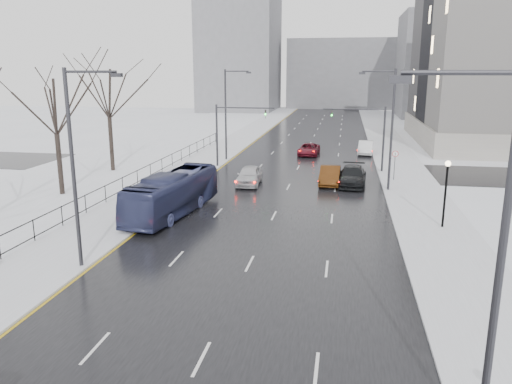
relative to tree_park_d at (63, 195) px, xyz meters
The scene contains 25 objects.
road 31.51m from the tree_park_d, 55.60° to the left, with size 16.00×150.00×0.04m, color black.
cross_road 22.65m from the tree_park_d, 38.19° to the left, with size 130.00×10.00×0.04m, color black.
sidewalk_left 27.01m from the tree_park_d, 74.32° to the left, with size 5.00×150.00×0.16m, color silver.
sidewalk_right 38.43m from the tree_park_d, 42.57° to the left, with size 5.00×150.00×0.16m, color silver.
park_strip 26.09m from the tree_park_d, 94.84° to the left, with size 14.00×150.00×0.12m, color white.
tree_park_d is the anchor object (origin of this frame).
tree_park_e 10.01m from the tree_park_d, 92.29° to the left, with size 9.45×9.45×13.50m, color black, non-canonical shape.
iron_fence 6.31m from the tree_park_d, 39.81° to the right, with size 0.06×70.00×1.30m.
streetlight_r_near 35.80m from the tree_park_d, 42.75° to the right, with size 2.95×0.25×10.00m.
streetlight_r_mid 27.24m from the tree_park_d, 13.01° to the left, with size 2.95×0.25×10.00m.
streetlight_l_near 17.90m from the tree_park_d, 55.47° to the right, with size 2.95×0.25×10.00m.
streetlight_l_far 21.17m from the tree_park_d, 61.85° to the left, with size 2.95×0.25×10.00m.
lamppost_r_mid 29.23m from the tree_park_d, ahead, with size 0.36×0.36×4.28m.
mast_signal_right 29.05m from the tree_park_d, 29.12° to the left, with size 6.10×0.33×6.50m.
mast_signal_left 17.96m from the tree_park_d, 53.20° to the left, with size 6.10×0.33×6.50m.
no_uturn_sign 28.88m from the tree_park_d, 20.32° to the left, with size 0.60×0.06×2.70m.
bldg_far_right 93.70m from the tree_park_d, 60.51° to the left, with size 24.00×20.00×22.00m, color slate.
bldg_far_left 92.17m from the tree_park_d, 92.64° to the left, with size 18.00×22.00×28.00m, color slate.
bldg_far_center 108.59m from the tree_park_d, 78.38° to the left, with size 30.00×18.00×18.00m, color slate.
bus 11.56m from the tree_park_d, 19.54° to the right, with size 2.48×10.60×2.95m, color navy.
sedan_center_near 15.63m from the tree_park_d, 23.65° to the left, with size 1.96×4.88×1.66m, color #BAB9BE.
sedan_right_near 22.64m from the tree_park_d, 19.71° to the left, with size 1.73×4.95×1.63m, color #49250C.
sedan_right_cross 29.50m from the tree_park_d, 51.65° to the left, with size 2.29×4.97×1.38m, color maroon.
sedan_right_far 24.48m from the tree_park_d, 18.16° to the left, with size 2.32×5.70×1.65m, color black.
sedan_right_distant 35.41m from the tree_park_d, 45.07° to the left, with size 1.68×4.81×1.58m, color white.
Camera 1 is at (4.60, -1.99, 9.84)m, focal length 35.00 mm.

